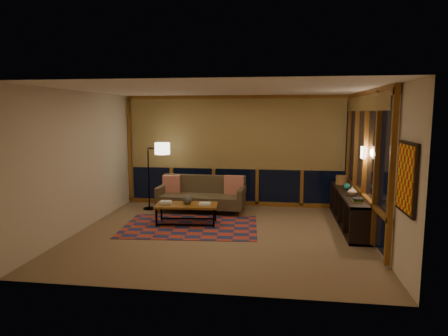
# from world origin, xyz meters

# --- Properties ---
(floor) EXTENTS (5.50, 5.00, 0.01)m
(floor) POSITION_xyz_m (0.00, 0.00, 0.00)
(floor) COLOR olive
(floor) RESTS_ON ground
(ceiling) EXTENTS (5.50, 5.00, 0.01)m
(ceiling) POSITION_xyz_m (0.00, 0.00, 2.70)
(ceiling) COLOR white
(ceiling) RESTS_ON walls
(walls) EXTENTS (5.51, 5.01, 2.70)m
(walls) POSITION_xyz_m (0.00, 0.00, 1.35)
(walls) COLOR beige
(walls) RESTS_ON floor
(window_wall_back) EXTENTS (5.30, 0.16, 2.60)m
(window_wall_back) POSITION_xyz_m (0.00, 2.43, 1.35)
(window_wall_back) COLOR #91551E
(window_wall_back) RESTS_ON walls
(window_wall_right) EXTENTS (0.16, 3.70, 2.60)m
(window_wall_right) POSITION_xyz_m (2.68, 0.60, 1.35)
(window_wall_right) COLOR #91551E
(window_wall_right) RESTS_ON walls
(wall_art) EXTENTS (0.06, 0.74, 0.94)m
(wall_art) POSITION_xyz_m (2.71, -1.85, 1.45)
(wall_art) COLOR red
(wall_art) RESTS_ON walls
(wall_sconce) EXTENTS (0.12, 0.18, 0.22)m
(wall_sconce) POSITION_xyz_m (2.62, 0.45, 1.55)
(wall_sconce) COLOR white
(wall_sconce) RESTS_ON walls
(sofa) EXTENTS (2.00, 0.87, 0.81)m
(sofa) POSITION_xyz_m (-0.70, 1.64, 0.40)
(sofa) COLOR brown
(sofa) RESTS_ON floor
(pillow_left) EXTENTS (0.42, 0.19, 0.41)m
(pillow_left) POSITION_xyz_m (-1.45, 1.80, 0.61)
(pillow_left) COLOR #B3220F
(pillow_left) RESTS_ON sofa
(pillow_right) EXTENTS (0.45, 0.16, 0.45)m
(pillow_right) POSITION_xyz_m (0.04, 1.82, 0.63)
(pillow_right) COLOR #B3220F
(pillow_right) RESTS_ON sofa
(area_rug) EXTENTS (2.81, 1.99, 0.01)m
(area_rug) POSITION_xyz_m (-0.69, 0.41, 0.01)
(area_rug) COLOR #AF3A29
(area_rug) RESTS_ON floor
(coffee_table) EXTENTS (1.31, 0.69, 0.42)m
(coffee_table) POSITION_xyz_m (-0.80, 0.58, 0.21)
(coffee_table) COLOR #91551E
(coffee_table) RESTS_ON floor
(book_stack_a) EXTENTS (0.29, 0.24, 0.08)m
(book_stack_a) POSITION_xyz_m (-1.22, 0.52, 0.46)
(book_stack_a) COLOR silver
(book_stack_a) RESTS_ON coffee_table
(book_stack_b) EXTENTS (0.31, 0.26, 0.05)m
(book_stack_b) POSITION_xyz_m (-0.42, 0.58, 0.45)
(book_stack_b) COLOR silver
(book_stack_b) RESTS_ON coffee_table
(ceramic_pot) EXTENTS (0.23, 0.23, 0.19)m
(ceramic_pot) POSITION_xyz_m (-0.79, 0.60, 0.51)
(ceramic_pot) COLOR black
(ceramic_pot) RESTS_ON coffee_table
(floor_lamp) EXTENTS (0.58, 0.42, 1.60)m
(floor_lamp) POSITION_xyz_m (-1.99, 1.75, 0.80)
(floor_lamp) COLOR black
(floor_lamp) RESTS_ON floor
(bookshelf) EXTENTS (0.40, 2.74, 0.68)m
(bookshelf) POSITION_xyz_m (2.49, 1.00, 0.34)
(bookshelf) COLOR black
(bookshelf) RESTS_ON floor
(basket) EXTENTS (0.32, 0.32, 0.20)m
(basket) POSITION_xyz_m (2.47, 1.90, 0.78)
(basket) COLOR #9E663A
(basket) RESTS_ON bookshelf
(teal_bowl) EXTENTS (0.16, 0.16, 0.14)m
(teal_bowl) POSITION_xyz_m (2.49, 1.26, 0.76)
(teal_bowl) COLOR #1B7E78
(teal_bowl) RESTS_ON bookshelf
(vase) EXTENTS (0.21, 0.21, 0.19)m
(vase) POSITION_xyz_m (2.49, 0.65, 0.78)
(vase) COLOR tan
(vase) RESTS_ON bookshelf
(shelf_book_stack) EXTENTS (0.22, 0.27, 0.07)m
(shelf_book_stack) POSITION_xyz_m (2.49, 0.10, 0.72)
(shelf_book_stack) COLOR silver
(shelf_book_stack) RESTS_ON bookshelf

